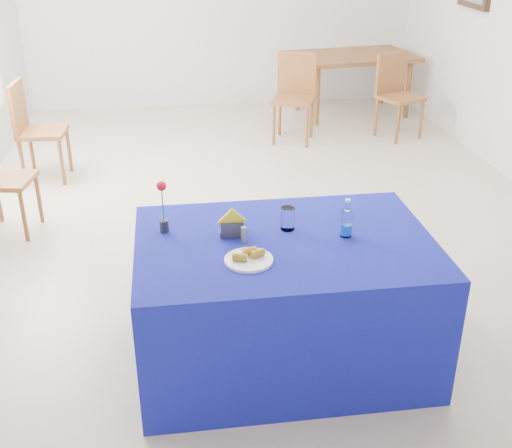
{
  "coord_description": "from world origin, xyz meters",
  "views": [
    {
      "loc": [
        -0.75,
        -5.01,
        2.34
      ],
      "look_at": [
        -0.34,
        -2.12,
        0.92
      ],
      "focal_mm": 45.0,
      "sensor_mm": 36.0,
      "label": 1
    }
  ],
  "objects_px": {
    "blue_table": "(284,300)",
    "oak_table": "(354,60)",
    "chair_bg_left": "(295,91)",
    "chair_win_b": "(32,124)",
    "plate": "(249,260)",
    "water_bottle": "(346,224)",
    "chair_bg_right": "(396,89)"
  },
  "relations": [
    {
      "from": "blue_table",
      "to": "chair_bg_left",
      "type": "distance_m",
      "value": 4.0
    },
    {
      "from": "plate",
      "to": "chair_win_b",
      "type": "relative_size",
      "value": 0.26
    },
    {
      "from": "chair_win_b",
      "to": "chair_bg_right",
      "type": "bearing_deg",
      "value": -74.2
    },
    {
      "from": "chair_bg_left",
      "to": "chair_bg_right",
      "type": "bearing_deg",
      "value": 18.43
    },
    {
      "from": "chair_bg_right",
      "to": "chair_win_b",
      "type": "bearing_deg",
      "value": 168.99
    },
    {
      "from": "plate",
      "to": "chair_bg_right",
      "type": "xyz_separation_m",
      "value": [
        2.21,
        4.08,
        -0.23
      ]
    },
    {
      "from": "blue_table",
      "to": "oak_table",
      "type": "relative_size",
      "value": 1.02
    },
    {
      "from": "plate",
      "to": "blue_table",
      "type": "relative_size",
      "value": 0.15
    },
    {
      "from": "plate",
      "to": "chair_win_b",
      "type": "bearing_deg",
      "value": 116.51
    },
    {
      "from": "blue_table",
      "to": "chair_bg_right",
      "type": "relative_size",
      "value": 1.71
    },
    {
      "from": "chair_bg_left",
      "to": "chair_bg_right",
      "type": "relative_size",
      "value": 1.03
    },
    {
      "from": "plate",
      "to": "chair_win_b",
      "type": "height_order",
      "value": "chair_win_b"
    },
    {
      "from": "chair_win_b",
      "to": "water_bottle",
      "type": "bearing_deg",
      "value": -140.65
    },
    {
      "from": "blue_table",
      "to": "chair_bg_left",
      "type": "height_order",
      "value": "chair_bg_left"
    },
    {
      "from": "blue_table",
      "to": "chair_bg_right",
      "type": "height_order",
      "value": "chair_bg_right"
    },
    {
      "from": "oak_table",
      "to": "chair_bg_left",
      "type": "relative_size",
      "value": 1.62
    },
    {
      "from": "chair_bg_left",
      "to": "chair_win_b",
      "type": "distance_m",
      "value": 2.82
    },
    {
      "from": "plate",
      "to": "blue_table",
      "type": "distance_m",
      "value": 0.49
    },
    {
      "from": "water_bottle",
      "to": "plate",
      "type": "bearing_deg",
      "value": -159.56
    },
    {
      "from": "plate",
      "to": "oak_table",
      "type": "bearing_deg",
      "value": 68.45
    },
    {
      "from": "oak_table",
      "to": "chair_bg_right",
      "type": "relative_size",
      "value": 1.68
    },
    {
      "from": "oak_table",
      "to": "chair_win_b",
      "type": "xyz_separation_m",
      "value": [
        -3.6,
        -1.75,
        -0.13
      ]
    },
    {
      "from": "water_bottle",
      "to": "oak_table",
      "type": "bearing_deg",
      "value": 73.52
    },
    {
      "from": "blue_table",
      "to": "water_bottle",
      "type": "distance_m",
      "value": 0.56
    },
    {
      "from": "oak_table",
      "to": "chair_bg_right",
      "type": "xyz_separation_m",
      "value": [
        0.24,
        -0.94,
        -0.14
      ]
    },
    {
      "from": "chair_bg_left",
      "to": "chair_win_b",
      "type": "xyz_separation_m",
      "value": [
        -2.68,
        -0.86,
        -0.01
      ]
    },
    {
      "from": "oak_table",
      "to": "chair_bg_left",
      "type": "bearing_deg",
      "value": -135.68
    },
    {
      "from": "plate",
      "to": "water_bottle",
      "type": "xyz_separation_m",
      "value": [
        0.56,
        0.21,
        0.06
      ]
    },
    {
      "from": "oak_table",
      "to": "chair_bg_right",
      "type": "bearing_deg",
      "value": -75.85
    },
    {
      "from": "plate",
      "to": "oak_table",
      "type": "height_order",
      "value": "plate"
    },
    {
      "from": "blue_table",
      "to": "oak_table",
      "type": "height_order",
      "value": "blue_table"
    },
    {
      "from": "chair_bg_left",
      "to": "chair_win_b",
      "type": "bearing_deg",
      "value": -142.05
    }
  ]
}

